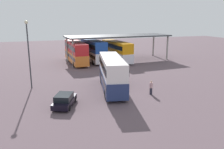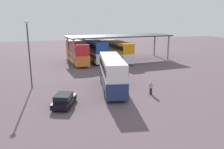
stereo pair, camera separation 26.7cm
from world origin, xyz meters
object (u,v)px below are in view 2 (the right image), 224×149
Objects in this scene: double_decker_mid_row at (94,50)px; lamppost_tall at (29,47)px; parked_hatchback at (64,100)px; double_decker_near_canopy at (77,51)px; pedestrian_waiting at (151,88)px; double_decker_far_right at (118,51)px; double_decker_main at (112,72)px.

lamppost_tall is (-12.18, -15.48, 2.95)m from double_decker_mid_row.
double_decker_near_canopy reaches higher than parked_hatchback.
parked_hatchback is at bearing 75.40° from pedestrian_waiting.
pedestrian_waiting is at bearing 166.16° from double_decker_far_right.
pedestrian_waiting is (13.49, -7.22, -4.50)m from lamppost_tall.
double_decker_near_canopy is at bearing 78.41° from double_decker_far_right.
lamppost_tall is 5.10× the size of pedestrian_waiting.
parked_hatchback is at bearing 165.68° from double_decker_near_canopy.
double_decker_far_right is (7.10, 18.04, -0.01)m from double_decker_main.
double_decker_near_canopy is at bearing 15.17° from double_decker_main.
double_decker_main reaches higher than pedestrian_waiting.
parked_hatchback is 0.50× the size of lamppost_tall.
double_decker_mid_row is at bearing -83.41° from double_decker_near_canopy.
double_decker_near_canopy is (5.28, 22.75, 1.66)m from parked_hatchback.
lamppost_tall is (-3.23, 7.77, 4.67)m from parked_hatchback.
lamppost_tall reaches higher than parked_hatchback.
double_decker_mid_row is 1.19× the size of lamppost_tall.
double_decker_near_canopy is 8.32m from double_decker_far_right.
double_decker_main reaches higher than parked_hatchback.
double_decker_far_right reaches higher than parked_hatchback.
lamppost_tall reaches higher than double_decker_near_canopy.
double_decker_main is 19.02m from double_decker_near_canopy.
parked_hatchback is 0.40× the size of double_decker_far_right.
double_decker_near_canopy is 17.48m from lamppost_tall.
double_decker_main is 5.20m from pedestrian_waiting.
lamppost_tall is 15.95m from pedestrian_waiting.
lamppost_tall is at bearing 124.85° from double_decker_far_right.
double_decker_main is at bearing 32.22° from pedestrian_waiting.
parked_hatchback is 10.28m from pedestrian_waiting.
double_decker_main is 1.22× the size of lamppost_tall.
double_decker_mid_row is 6.07× the size of pedestrian_waiting.
parked_hatchback is at bearing 143.08° from double_decker_far_right.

